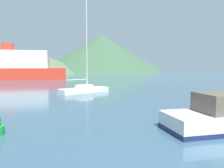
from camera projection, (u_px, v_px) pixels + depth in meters
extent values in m
cube|color=white|center=(84.00, 90.00, 22.75)|extent=(5.47, 2.93, 0.48)
cube|color=white|center=(84.00, 86.00, 22.71)|extent=(1.81, 1.51, 0.33)
cylinder|color=#BCBCC1|center=(87.00, 36.00, 22.51)|extent=(0.12, 0.12, 10.77)
cylinder|color=#BCBCC1|center=(77.00, 80.00, 22.16)|extent=(2.30, 0.70, 0.10)
cube|color=red|center=(9.00, 73.00, 45.78)|extent=(24.78, 14.03, 2.24)
cube|color=silver|center=(8.00, 60.00, 45.53)|extent=(17.62, 11.27, 3.54)
cylinder|color=red|center=(8.00, 47.00, 45.31)|extent=(2.45, 2.45, 1.60)
cone|color=#4C6647|center=(32.00, 61.00, 84.25)|extent=(44.25, 44.25, 8.54)
cone|color=#38563D|center=(101.00, 53.00, 98.62)|extent=(55.58, 55.58, 16.68)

